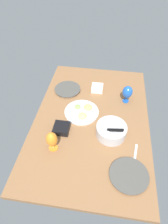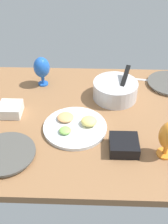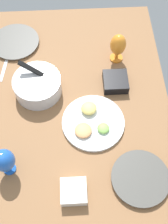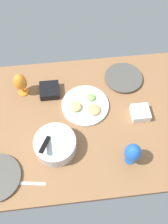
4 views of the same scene
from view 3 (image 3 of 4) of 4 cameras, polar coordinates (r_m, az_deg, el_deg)
ground_plane at (r=154.90cm, az=-2.12°, el=-1.13°), size 160.00×104.00×4.00cm
dinner_plate_left at (r=141.46cm, az=10.94°, el=-12.59°), size 27.39×27.39×2.43cm
dinner_plate_right at (r=186.41cm, az=-13.26°, el=13.17°), size 28.70×28.70×1.95cm
mixing_bowl at (r=158.51cm, az=-9.09°, el=5.20°), size 25.54×25.54×16.95cm
fruit_platter at (r=149.89cm, az=1.64°, el=-1.93°), size 32.28×32.28×5.51cm
hurricane_glass_blue at (r=135.40cm, az=-15.33°, el=-9.18°), size 9.79×9.79×18.44cm
hurricane_glass_orange at (r=167.33cm, az=6.66°, el=12.79°), size 8.92×8.92×18.61cm
square_bowl_black at (r=161.80cm, az=6.17°, el=5.97°), size 13.39×13.39×5.57cm
square_bowl_white at (r=135.49cm, az=-2.03°, el=-15.24°), size 11.76×11.76×5.80cm
fork_by_right_plate at (r=175.77cm, az=-15.36°, el=8.18°), size 18.07×4.45×0.60cm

